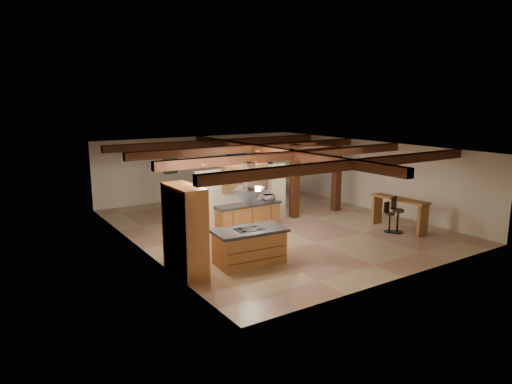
{
  "coord_description": "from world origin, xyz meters",
  "views": [
    {
      "loc": [
        -9.42,
        -13.35,
        4.59
      ],
      "look_at": [
        -0.41,
        0.5,
        1.23
      ],
      "focal_mm": 32.0,
      "sensor_mm": 36.0,
      "label": 1
    }
  ],
  "objects_px": {
    "dining_table": "(233,206)",
    "sofa": "(253,189)",
    "kitchen_island": "(249,246)",
    "bar_counter": "(399,208)"
  },
  "relations": [
    {
      "from": "dining_table",
      "to": "sofa",
      "type": "relative_size",
      "value": 0.82
    },
    {
      "from": "sofa",
      "to": "kitchen_island",
      "type": "bearing_deg",
      "value": 75.55
    },
    {
      "from": "kitchen_island",
      "to": "bar_counter",
      "type": "height_order",
      "value": "bar_counter"
    },
    {
      "from": "dining_table",
      "to": "bar_counter",
      "type": "relative_size",
      "value": 0.77
    },
    {
      "from": "kitchen_island",
      "to": "dining_table",
      "type": "relative_size",
      "value": 1.26
    },
    {
      "from": "sofa",
      "to": "bar_counter",
      "type": "xyz_separation_m",
      "value": [
        1.12,
        -7.91,
        0.47
      ]
    },
    {
      "from": "kitchen_island",
      "to": "sofa",
      "type": "bearing_deg",
      "value": 56.64
    },
    {
      "from": "dining_table",
      "to": "sofa",
      "type": "xyz_separation_m",
      "value": [
        2.67,
        2.65,
        0.0
      ]
    },
    {
      "from": "kitchen_island",
      "to": "sofa",
      "type": "height_order",
      "value": "kitchen_island"
    },
    {
      "from": "kitchen_island",
      "to": "bar_counter",
      "type": "xyz_separation_m",
      "value": [
        6.34,
        0.01,
        0.26
      ]
    }
  ]
}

